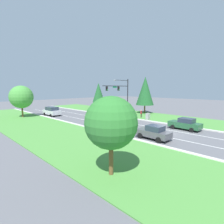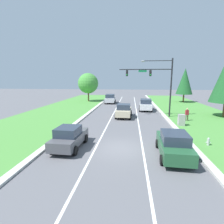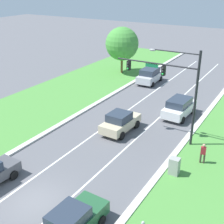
{
  "view_description": "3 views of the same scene",
  "coord_description": "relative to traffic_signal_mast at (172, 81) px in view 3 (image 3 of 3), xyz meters",
  "views": [
    {
      "loc": [
        -21.95,
        -10.99,
        6.13
      ],
      "look_at": [
        0.71,
        11.2,
        1.78
      ],
      "focal_mm": 28.0,
      "sensor_mm": 36.0,
      "label": 1
    },
    {
      "loc": [
        0.83,
        -12.58,
        5.19
      ],
      "look_at": [
        -1.55,
        9.36,
        1.07
      ],
      "focal_mm": 28.0,
      "sensor_mm": 36.0,
      "label": 2
    },
    {
      "loc": [
        12.26,
        -11.02,
        12.92
      ],
      "look_at": [
        -0.78,
        10.95,
        1.89
      ],
      "focal_mm": 50.0,
      "sensor_mm": 36.0,
      "label": 3
    }
  ],
  "objects": [
    {
      "name": "pedestrian",
      "position": [
        3.63,
        -2.34,
        -4.35
      ],
      "size": [
        0.42,
        0.29,
        1.69
      ],
      "rotation": [
        0.0,
        0.0,
        3.35
      ],
      "color": "#42382D",
      "rests_on": "ground_plane"
    },
    {
      "name": "oak_near_left_tree",
      "position": [
        -13.39,
        15.84,
        -0.99
      ],
      "size": [
        4.71,
        4.71,
        6.66
      ],
      "color": "brown",
      "rests_on": "ground_plane"
    },
    {
      "name": "ground_plane",
      "position": [
        -4.22,
        -12.04,
        -5.28
      ],
      "size": [
        160.0,
        160.0,
        0.0
      ],
      "primitive_type": "plane",
      "color": "#5B5B60"
    },
    {
      "name": "lane_stripe_inner_left",
      "position": [
        -6.02,
        -12.04,
        -5.28
      ],
      "size": [
        0.14,
        81.0,
        0.01
      ],
      "color": "white",
      "rests_on": "ground_plane"
    },
    {
      "name": "lane_stripe_inner_right",
      "position": [
        -2.42,
        -12.04,
        -5.28
      ],
      "size": [
        0.14,
        81.0,
        0.01
      ],
      "color": "white",
      "rests_on": "ground_plane"
    },
    {
      "name": "traffic_signal_mast",
      "position": [
        0.0,
        0.0,
        0.0
      ],
      "size": [
        7.14,
        0.41,
        7.97
      ],
      "color": "black",
      "rests_on": "ground_plane"
    },
    {
      "name": "champagne_sedan",
      "position": [
        -4.33,
        -0.76,
        -4.35
      ],
      "size": [
        2.26,
        4.45,
        1.87
      ],
      "rotation": [
        0.0,
        0.0,
        -0.04
      ],
      "color": "beige",
      "rests_on": "ground_plane"
    },
    {
      "name": "forest_sedan",
      "position": [
        -0.44,
        -13.03,
        -4.41
      ],
      "size": [
        2.19,
        4.63,
        1.75
      ],
      "rotation": [
        0.0,
        0.0,
        -0.04
      ],
      "color": "#235633",
      "rests_on": "ground_plane"
    },
    {
      "name": "utility_cabinet",
      "position": [
        2.31,
        -4.8,
        -4.61
      ],
      "size": [
        0.7,
        0.6,
        1.35
      ],
      "color": "#9E9E99",
      "rests_on": "ground_plane"
    },
    {
      "name": "white_suv",
      "position": [
        -0.87,
        5.18,
        -4.29
      ],
      "size": [
        2.37,
        4.68,
        1.91
      ],
      "rotation": [
        0.0,
        0.0,
        -0.05
      ],
      "color": "white",
      "rests_on": "ground_plane"
    },
    {
      "name": "silver_suv",
      "position": [
        -7.95,
        13.67,
        -4.27
      ],
      "size": [
        2.36,
        4.68,
        1.98
      ],
      "rotation": [
        0.0,
        0.0,
        0.03
      ],
      "color": "silver",
      "rests_on": "ground_plane"
    }
  ]
}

